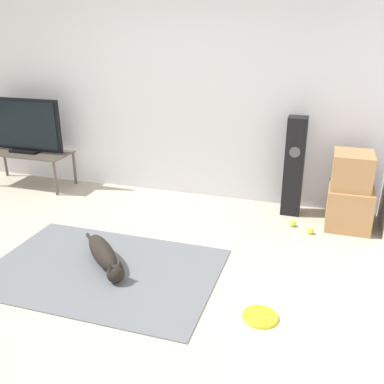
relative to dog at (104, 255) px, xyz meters
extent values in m
plane|color=#BCB29E|center=(-0.17, -0.16, -0.11)|extent=(12.00, 12.00, 0.00)
cube|color=silver|center=(-0.17, 1.94, 1.17)|extent=(8.00, 0.06, 2.55)
cube|color=slate|center=(0.02, -0.07, -0.10)|extent=(1.98, 1.34, 0.01)
ellipsoid|color=black|center=(-0.03, 0.03, 0.00)|extent=(0.57, 0.57, 0.20)
sphere|color=black|center=(0.22, -0.22, -0.02)|extent=(0.15, 0.15, 0.15)
cone|color=black|center=(0.25, -0.19, 0.06)|extent=(0.05, 0.05, 0.07)
cone|color=black|center=(0.19, -0.25, 0.06)|extent=(0.05, 0.05, 0.07)
cylinder|color=black|center=(-0.33, 0.33, -0.05)|extent=(0.17, 0.17, 0.03)
cylinder|color=yellow|center=(1.43, -0.31, -0.10)|extent=(0.26, 0.26, 0.02)
torus|color=yellow|center=(1.43, -0.31, -0.09)|extent=(0.26, 0.26, 0.02)
cube|color=#A87A4C|center=(2.07, 1.51, 0.11)|extent=(0.45, 0.50, 0.44)
cube|color=#A87A4C|center=(2.05, 1.51, 0.51)|extent=(0.39, 0.43, 0.37)
cube|color=black|center=(1.46, 1.68, 0.44)|extent=(0.21, 0.21, 1.10)
cylinder|color=#4C4C51|center=(1.46, 1.57, 0.63)|extent=(0.11, 0.00, 0.11)
cube|color=brown|center=(-1.96, 1.57, 0.34)|extent=(1.17, 0.49, 0.02)
cylinder|color=brown|center=(-1.40, 1.36, 0.11)|extent=(0.04, 0.04, 0.44)
cylinder|color=brown|center=(-2.51, 1.79, 0.11)|extent=(0.04, 0.04, 0.44)
cylinder|color=brown|center=(-1.40, 1.79, 0.11)|extent=(0.04, 0.04, 0.44)
cube|color=black|center=(-1.96, 1.57, 0.36)|extent=(0.38, 0.20, 0.03)
cube|color=black|center=(-1.96, 1.58, 0.71)|extent=(1.10, 0.04, 0.67)
cube|color=black|center=(-1.96, 1.56, 0.71)|extent=(1.01, 0.01, 0.60)
sphere|color=#C6E033|center=(1.71, 1.19, -0.08)|extent=(0.07, 0.07, 0.07)
sphere|color=#C6E033|center=(1.52, 1.32, -0.08)|extent=(0.07, 0.07, 0.07)
camera|label=1|loc=(1.73, -2.92, 1.88)|focal=40.00mm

